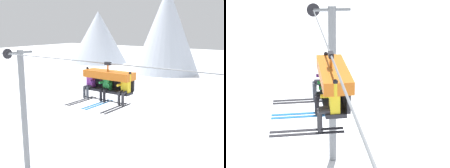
% 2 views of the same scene
% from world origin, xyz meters
% --- Properties ---
extents(mountain_peak_west, '(14.12, 14.12, 12.52)m').
position_xyz_m(mountain_peak_west, '(-37.23, 45.06, 6.26)').
color(mountain_peak_west, silver).
rests_on(mountain_peak_west, ground_plane).
extents(mountain_peak_central, '(12.66, 12.66, 16.36)m').
position_xyz_m(mountain_peak_central, '(-16.71, 40.55, 8.18)').
color(mountain_peak_central, silver).
rests_on(mountain_peak_central, ground_plane).
extents(lift_tower_near, '(0.36, 1.88, 7.74)m').
position_xyz_m(lift_tower_near, '(-6.45, -0.02, 4.03)').
color(lift_tower_near, slate).
rests_on(lift_tower_near, ground_plane).
extents(lift_cable, '(16.62, 0.05, 0.05)m').
position_xyz_m(lift_cable, '(0.86, -0.80, 7.46)').
color(lift_cable, slate).
extents(chairlift_chair, '(2.20, 0.74, 1.53)m').
position_xyz_m(chairlift_chair, '(0.38, -0.73, 6.84)').
color(chairlift_chair, '#232328').
extents(skier_purple, '(0.48, 1.70, 1.34)m').
position_xyz_m(skier_purple, '(-0.51, -0.94, 6.57)').
color(skier_purple, purple).
extents(skier_green, '(0.46, 1.70, 1.23)m').
position_xyz_m(skier_green, '(0.38, -0.95, 6.55)').
color(skier_green, '#23843D').
extents(skier_yellow, '(0.48, 1.70, 1.34)m').
position_xyz_m(skier_yellow, '(1.28, -0.94, 6.57)').
color(skier_yellow, yellow).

